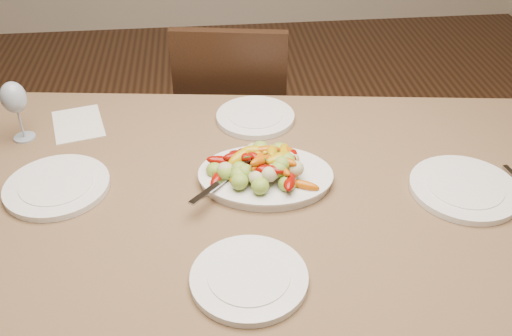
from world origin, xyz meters
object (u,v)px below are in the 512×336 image
object	(u,v)px
chair_far	(236,120)
plate_near	(249,278)
plate_far	(255,117)
plate_left	(57,187)
dining_table	(256,281)
wine_glass	(17,110)
serving_platter	(265,178)
plate_right	(464,189)

from	to	relation	value
chair_far	plate_near	world-z (taller)	chair_far
plate_far	plate_left	bearing A→B (deg)	-151.78
plate_far	dining_table	bearing A→B (deg)	-95.61
plate_left	wine_glass	bearing A→B (deg)	118.17
serving_platter	plate_far	size ratio (longest dim) A/B	1.42
plate_right	dining_table	bearing A→B (deg)	171.68
dining_table	plate_near	bearing A→B (deg)	-98.52
dining_table	plate_right	world-z (taller)	plate_right
chair_far	plate_right	world-z (taller)	chair_far
dining_table	chair_far	distance (m)	0.84
dining_table	plate_right	bearing A→B (deg)	-8.32
dining_table	plate_left	distance (m)	0.67
plate_left	serving_platter	bearing A→B (deg)	-2.41
serving_platter	wine_glass	bearing A→B (deg)	157.46
chair_far	wine_glass	distance (m)	0.94
dining_table	plate_left	size ratio (longest dim) A/B	6.46
plate_left	plate_far	xyz separation A→B (m)	(0.58, 0.31, 0.00)
serving_platter	wine_glass	world-z (taller)	wine_glass
plate_left	plate_right	size ratio (longest dim) A/B	0.97
plate_far	wine_glass	xyz separation A→B (m)	(-0.73, -0.04, 0.09)
plate_right	wine_glass	world-z (taller)	wine_glass
serving_platter	plate_right	size ratio (longest dim) A/B	1.23
plate_right	plate_near	size ratio (longest dim) A/B	1.10
dining_table	plate_near	world-z (taller)	plate_near
dining_table	plate_far	distance (m)	0.53
serving_platter	plate_near	xyz separation A→B (m)	(-0.08, -0.37, -0.00)
chair_far	wine_glass	xyz separation A→B (m)	(-0.69, -0.51, 0.39)
dining_table	serving_platter	distance (m)	0.39
dining_table	wine_glass	world-z (taller)	wine_glass
chair_far	wine_glass	world-z (taller)	wine_glass
plate_far	plate_near	bearing A→B (deg)	-97.06
wine_glass	plate_far	bearing A→B (deg)	2.85
serving_platter	wine_glass	xyz separation A→B (m)	(-0.72, 0.30, 0.09)
plate_near	chair_far	bearing A→B (deg)	87.40
chair_far	serving_platter	size ratio (longest dim) A/B	2.62
dining_table	plate_left	world-z (taller)	plate_left
plate_right	wine_glass	distance (m)	1.32
serving_platter	plate_right	world-z (taller)	serving_platter
wine_glass	dining_table	bearing A→B (deg)	-24.68
chair_far	plate_far	size ratio (longest dim) A/B	3.73
plate_left	wine_glass	xyz separation A→B (m)	(-0.15, 0.27, 0.09)
dining_table	chair_far	xyz separation A→B (m)	(0.00, 0.83, 0.10)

